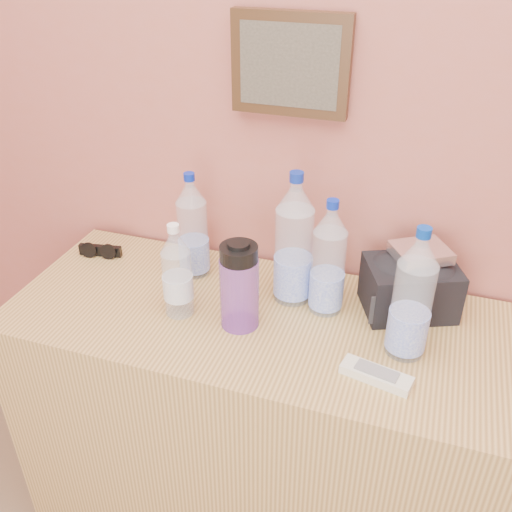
{
  "coord_description": "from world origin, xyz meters",
  "views": [
    {
      "loc": [
        0.23,
        0.58,
        1.73
      ],
      "look_at": [
        -0.15,
        1.71,
        1.0
      ],
      "focal_mm": 40.0,
      "sensor_mm": 36.0,
      "label": 1
    }
  ],
  "objects": [
    {
      "name": "nalgene_bottle",
      "position": [
        -0.18,
        1.66,
        0.94
      ],
      "size": [
        0.1,
        0.1,
        0.24
      ],
      "rotation": [
        0.0,
        0.0,
        0.09
      ],
      "color": "purple",
      "rests_on": "dresser"
    },
    {
      "name": "picture_frame",
      "position": [
        -0.15,
        1.98,
        1.4
      ],
      "size": [
        0.3,
        0.03,
        0.25
      ],
      "primitive_type": null,
      "color": "#382311",
      "rests_on": "room_shell"
    },
    {
      "name": "ac_remote",
      "position": [
        0.18,
        1.57,
        0.83
      ],
      "size": [
        0.17,
        0.08,
        0.02
      ],
      "primitive_type": "cube",
      "rotation": [
        0.0,
        0.0,
        -0.21
      ],
      "color": "beige",
      "rests_on": "dresser"
    },
    {
      "name": "pet_large_a",
      "position": [
        -0.38,
        1.85,
        0.96
      ],
      "size": [
        0.08,
        0.08,
        0.31
      ],
      "rotation": [
        0.0,
        0.0,
        -0.24
      ],
      "color": "silver",
      "rests_on": "dresser"
    },
    {
      "name": "pet_large_c",
      "position": [
        0.01,
        1.8,
        0.96
      ],
      "size": [
        0.09,
        0.09,
        0.32
      ],
      "rotation": [
        0.0,
        0.0,
        -0.3
      ],
      "color": "silver",
      "rests_on": "dresser"
    },
    {
      "name": "pet_small",
      "position": [
        -0.34,
        1.66,
        0.93
      ],
      "size": [
        0.07,
        0.07,
        0.26
      ],
      "rotation": [
        0.0,
        0.0,
        -0.19
      ],
      "color": "silver",
      "rests_on": "dresser"
    },
    {
      "name": "toiletry_bag",
      "position": [
        0.22,
        1.86,
        0.9
      ],
      "size": [
        0.27,
        0.24,
        0.15
      ],
      "primitive_type": null,
      "rotation": [
        0.0,
        0.0,
        0.41
      ],
      "color": "black",
      "rests_on": "dresser"
    },
    {
      "name": "foil_packet",
      "position": [
        0.23,
        1.88,
        0.99
      ],
      "size": [
        0.17,
        0.17,
        0.03
      ],
      "primitive_type": "cube",
      "rotation": [
        0.0,
        0.0,
        0.57
      ],
      "color": "silver",
      "rests_on": "toiletry_bag"
    },
    {
      "name": "dresser",
      "position": [
        -0.15,
        1.71,
        0.41
      ],
      "size": [
        1.31,
        0.55,
        0.82
      ],
      "primitive_type": "cube",
      "color": "tan",
      "rests_on": "ground"
    },
    {
      "name": "pet_large_d",
      "position": [
        0.23,
        1.69,
        0.97
      ],
      "size": [
        0.09,
        0.09,
        0.34
      ],
      "rotation": [
        0.0,
        0.0,
        0.06
      ],
      "color": "silver",
      "rests_on": "dresser"
    },
    {
      "name": "sunglasses",
      "position": [
        -0.69,
        1.84,
        0.84
      ],
      "size": [
        0.14,
        0.07,
        0.03
      ],
      "primitive_type": null,
      "rotation": [
        0.0,
        0.0,
        0.17
      ],
      "color": "black",
      "rests_on": "dresser"
    },
    {
      "name": "pet_large_b",
      "position": [
        -0.08,
        1.82,
        0.98
      ],
      "size": [
        0.1,
        0.1,
        0.37
      ],
      "rotation": [
        0.0,
        0.0,
        -0.38
      ],
      "color": "white",
      "rests_on": "dresser"
    }
  ]
}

